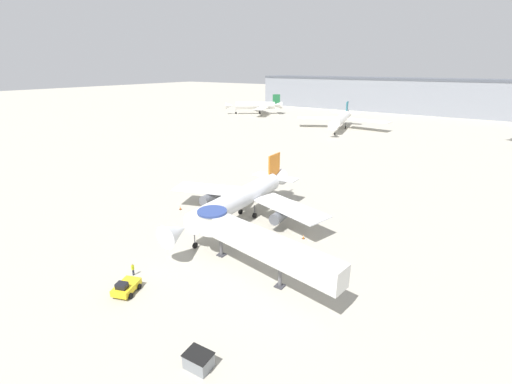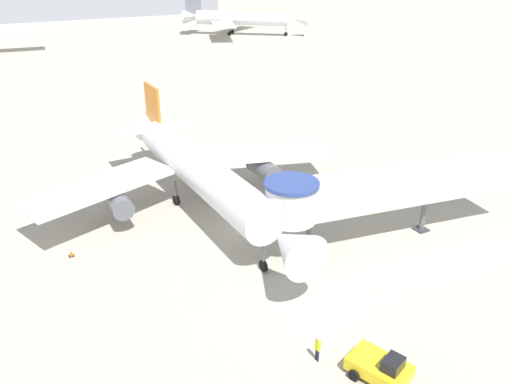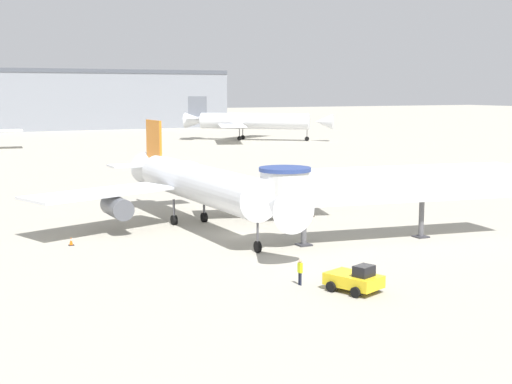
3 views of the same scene
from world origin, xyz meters
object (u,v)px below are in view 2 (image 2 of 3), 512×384
at_px(main_airplane, 198,170).
at_px(pushback_tug_yellow, 381,367).
at_px(jet_bridge, 381,188).
at_px(traffic_cone_starboard_wing, 309,181).
at_px(traffic_cone_port_wing, 71,253).
at_px(background_jet_gray_tail, 239,18).
at_px(ground_crew_marshaller, 318,347).

bearing_deg(main_airplane, pushback_tug_yellow, -89.21).
height_order(main_airplane, pushback_tug_yellow, main_airplane).
bearing_deg(jet_bridge, traffic_cone_starboard_wing, 92.77).
bearing_deg(traffic_cone_port_wing, background_jet_gray_tail, 57.00).
relative_size(traffic_cone_starboard_wing, ground_crew_marshaller, 0.40).
bearing_deg(main_airplane, ground_crew_marshaller, -95.24).
height_order(traffic_cone_starboard_wing, background_jet_gray_tail, background_jet_gray_tail).
height_order(traffic_cone_port_wing, ground_crew_marshaller, ground_crew_marshaller).
relative_size(traffic_cone_starboard_wing, traffic_cone_port_wing, 0.96).
distance_m(jet_bridge, traffic_cone_starboard_wing, 12.66).
distance_m(traffic_cone_port_wing, background_jet_gray_tail, 121.11).
height_order(pushback_tug_yellow, ground_crew_marshaller, pushback_tug_yellow).
xyz_separation_m(main_airplane, traffic_cone_port_wing, (-11.95, -2.64, -3.59)).
distance_m(main_airplane, pushback_tug_yellow, 23.96).
xyz_separation_m(main_airplane, ground_crew_marshaller, (-1.44, -20.98, -2.96)).
xyz_separation_m(traffic_cone_port_wing, background_jet_gray_tail, (65.92, 101.51, 4.38)).
bearing_deg(jet_bridge, main_airplane, 141.03).
distance_m(pushback_tug_yellow, ground_crew_marshaller, 3.59).
relative_size(main_airplane, pushback_tug_yellow, 8.14).
relative_size(pushback_tug_yellow, traffic_cone_port_wing, 5.49).
distance_m(main_airplane, background_jet_gray_tail, 112.64).
relative_size(jet_bridge, pushback_tug_yellow, 5.86).
height_order(jet_bridge, traffic_cone_port_wing, jet_bridge).
xyz_separation_m(jet_bridge, ground_crew_marshaller, (-12.12, -9.05, -3.68)).
height_order(pushback_tug_yellow, traffic_cone_port_wing, pushback_tug_yellow).
bearing_deg(background_jet_gray_tail, ground_crew_marshaller, -165.87).
distance_m(jet_bridge, traffic_cone_port_wing, 24.85).
bearing_deg(pushback_tug_yellow, jet_bridge, 29.83).
relative_size(pushback_tug_yellow, background_jet_gray_tail, 0.12).
bearing_deg(traffic_cone_starboard_wing, pushback_tug_yellow, -115.26).
bearing_deg(traffic_cone_port_wing, ground_crew_marshaller, -60.19).
bearing_deg(ground_crew_marshaller, main_airplane, -10.25).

